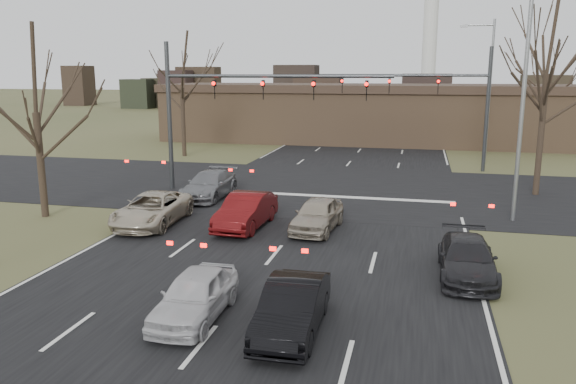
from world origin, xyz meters
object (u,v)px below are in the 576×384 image
mast_arm_far (443,94)px  car_red_ahead (246,211)px  streetlight_right_near (519,92)px  car_silver_suv (152,209)px  mast_arm_near (226,98)px  car_silver_ahead (317,215)px  car_black_hatch (292,307)px  car_charcoal_sedan (467,259)px  car_grey_ahead (209,185)px  car_white_sedan (195,295)px  streetlight_right_far (487,84)px  building (390,113)px

mast_arm_far → car_red_ahead: (-8.26, -16.71, -4.30)m
streetlight_right_near → car_silver_suv: (-14.94, -4.16, -4.92)m
mast_arm_near → car_silver_ahead: size_ratio=3.07×
car_black_hatch → car_silver_ahead: bearing=95.5°
car_charcoal_sedan → car_grey_ahead: 15.13m
mast_arm_near → car_black_hatch: mast_arm_near is taller
mast_arm_far → streetlight_right_near: streetlight_right_near is taller
mast_arm_near → car_red_ahead: (3.15, -6.71, -4.36)m
car_white_sedan → car_charcoal_sedan: (7.22, 4.82, -0.02)m
streetlight_right_near → car_silver_ahead: bearing=-156.4°
mast_arm_near → streetlight_right_near: (14.05, -3.00, 0.51)m
car_silver_suv → car_charcoal_sedan: size_ratio=1.14×
car_white_sedan → car_charcoal_sedan: size_ratio=0.89×
streetlight_right_far → car_grey_ahead: (-14.98, -15.66, -4.90)m
building → car_silver_suv: size_ratio=8.80×
car_grey_ahead → streetlight_right_near: bearing=-4.9°
car_white_sedan → car_silver_ahead: 9.19m
streetlight_right_far → car_white_sedan: streetlight_right_far is taller
mast_arm_near → car_red_ahead: size_ratio=2.79×
building → car_white_sedan: size_ratio=11.35×
car_black_hatch → car_silver_ahead: 9.30m
streetlight_right_near → car_charcoal_sedan: streetlight_right_near is taller
mast_arm_far → car_white_sedan: mast_arm_far is taller
building → car_grey_ahead: size_ratio=9.02×
mast_arm_near → car_white_sedan: size_ratio=3.24×
streetlight_right_near → car_silver_suv: size_ratio=2.08×
streetlight_right_far → car_black_hatch: (-7.36, -29.70, -4.94)m
mast_arm_near → car_charcoal_sedan: mast_arm_near is taller
streetlight_right_near → car_red_ahead: 12.50m
building → car_black_hatch: size_ratio=10.76×
car_white_sedan → car_silver_ahead: bearing=79.1°
streetlight_right_near → car_black_hatch: 15.25m
streetlight_right_far → car_silver_ahead: (-8.42, -20.46, -4.91)m
streetlight_right_near → car_black_hatch: bearing=-118.4°
streetlight_right_near → car_black_hatch: size_ratio=2.54×
streetlight_right_far → building: bearing=123.6°
streetlight_right_far → car_grey_ahead: size_ratio=2.13×
mast_arm_far → car_grey_ahead: bearing=-135.4°
building → mast_arm_far: mast_arm_far is taller
mast_arm_far → streetlight_right_far: bearing=51.9°
building → car_silver_ahead: size_ratio=10.73×
car_silver_suv → car_black_hatch: bearing=-49.4°
streetlight_right_near → car_white_sedan: streetlight_right_near is taller
mast_arm_near → streetlight_right_near: streetlight_right_near is taller
streetlight_right_far → car_white_sedan: 31.55m
car_red_ahead → car_black_hatch: bearing=-63.3°
building → car_charcoal_sedan: (4.50, -35.67, -2.05)m
streetlight_right_far → car_charcoal_sedan: bearing=-96.5°
building → car_red_ahead: (-4.08, -31.71, -1.95)m
streetlight_right_far → car_silver_suv: 26.66m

